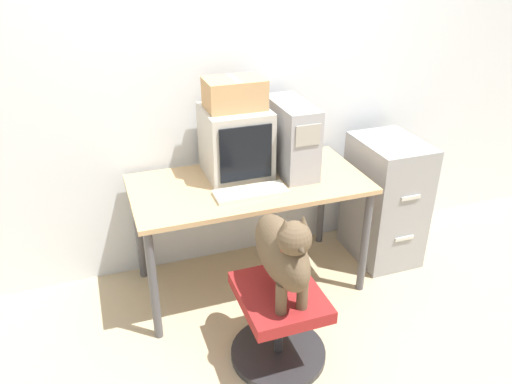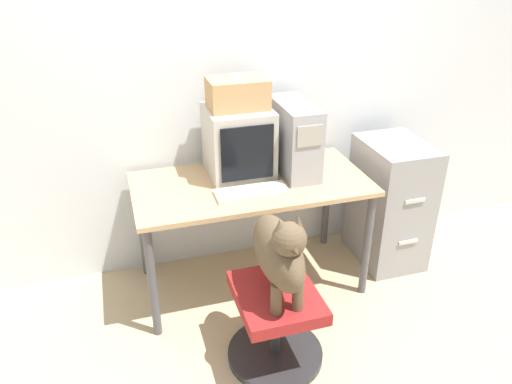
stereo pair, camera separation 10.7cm
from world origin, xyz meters
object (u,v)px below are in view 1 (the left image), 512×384
object	(u,v)px
pc_tower	(291,137)
office_chair	(279,322)
filing_cabinet	(385,200)
cardboard_box	(235,94)
dog	(283,251)
crt_monitor	(236,142)
keyboard	(251,192)

from	to	relation	value
pc_tower	office_chair	distance (m)	1.12
filing_cabinet	pc_tower	bearing A→B (deg)	175.48
filing_cabinet	cardboard_box	distance (m)	1.34
dog	cardboard_box	world-z (taller)	cardboard_box
crt_monitor	keyboard	distance (m)	0.36
dog	keyboard	bearing A→B (deg)	87.78
cardboard_box	filing_cabinet	bearing A→B (deg)	-7.16
crt_monitor	keyboard	world-z (taller)	crt_monitor
keyboard	cardboard_box	bearing A→B (deg)	88.72
filing_cabinet	cardboard_box	size ratio (longest dim) A/B	2.55
crt_monitor	office_chair	distance (m)	1.10
pc_tower	dog	world-z (taller)	pc_tower
crt_monitor	pc_tower	xyz separation A→B (m)	(0.34, -0.07, 0.01)
office_chair	filing_cabinet	world-z (taller)	filing_cabinet
keyboard	dog	xyz separation A→B (m)	(-0.02, -0.56, -0.05)
office_chair	pc_tower	bearing A→B (deg)	64.22
dog	crt_monitor	bearing A→B (deg)	88.11
filing_cabinet	cardboard_box	bearing A→B (deg)	172.84
pc_tower	keyboard	world-z (taller)	pc_tower
filing_cabinet	keyboard	bearing A→B (deg)	-170.57
office_chair	dog	bearing A→B (deg)	-90.00
pc_tower	dog	distance (m)	0.91
keyboard	filing_cabinet	distance (m)	1.12
crt_monitor	filing_cabinet	size ratio (longest dim) A/B	0.48
pc_tower	dog	xyz separation A→B (m)	(-0.37, -0.79, -0.26)
office_chair	filing_cabinet	size ratio (longest dim) A/B	0.60
office_chair	dog	xyz separation A→B (m)	(-0.00, -0.03, 0.48)
filing_cabinet	cardboard_box	xyz separation A→B (m)	(-1.05, 0.13, 0.83)
office_chair	cardboard_box	xyz separation A→B (m)	(0.03, 0.84, 1.03)
office_chair	dog	world-z (taller)	dog
pc_tower	filing_cabinet	bearing A→B (deg)	-4.52
keyboard	cardboard_box	distance (m)	0.59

